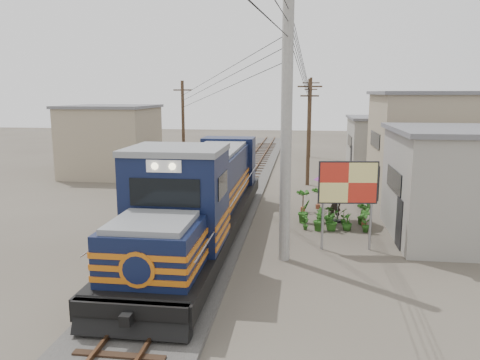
# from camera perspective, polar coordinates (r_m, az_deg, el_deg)

# --- Properties ---
(ground) EXTENTS (120.00, 120.00, 0.00)m
(ground) POSITION_cam_1_polar(r_m,az_deg,el_deg) (18.66, -5.49, -8.58)
(ground) COLOR #473F35
(ground) RESTS_ON ground
(ballast) EXTENTS (3.60, 70.00, 0.16)m
(ballast) POSITION_cam_1_polar(r_m,az_deg,el_deg) (28.11, -0.93, -1.78)
(ballast) COLOR #595651
(ballast) RESTS_ON ground
(track) EXTENTS (1.15, 70.00, 0.12)m
(track) POSITION_cam_1_polar(r_m,az_deg,el_deg) (28.07, -0.93, -1.42)
(track) COLOR #51331E
(track) RESTS_ON ground
(locomotive) EXTENTS (3.15, 17.17, 4.25)m
(locomotive) POSITION_cam_1_polar(r_m,az_deg,el_deg) (19.55, -4.61, -2.08)
(locomotive) COLOR black
(locomotive) RESTS_ON ground
(utility_pole_main) EXTENTS (0.40, 0.40, 10.00)m
(utility_pole_main) POSITION_cam_1_polar(r_m,az_deg,el_deg) (16.70, 5.67, 6.72)
(utility_pole_main) COLOR #9E9B93
(utility_pole_main) RESTS_ON ground
(wooden_pole_mid) EXTENTS (1.60, 0.24, 7.00)m
(wooden_pole_mid) POSITION_cam_1_polar(r_m,az_deg,el_deg) (31.25, 8.37, 6.03)
(wooden_pole_mid) COLOR #4C3826
(wooden_pole_mid) RESTS_ON ground
(wooden_pole_far) EXTENTS (1.60, 0.24, 7.50)m
(wooden_pole_far) POSITION_cam_1_polar(r_m,az_deg,el_deg) (45.22, 8.54, 7.74)
(wooden_pole_far) COLOR #4C3826
(wooden_pole_far) RESTS_ON ground
(wooden_pole_left) EXTENTS (1.60, 0.24, 7.00)m
(wooden_pole_left) POSITION_cam_1_polar(r_m,az_deg,el_deg) (36.38, -6.94, 6.70)
(wooden_pole_left) COLOR #4C3826
(wooden_pole_left) RESTS_ON ground
(power_lines) EXTENTS (9.65, 19.00, 3.30)m
(power_lines) POSITION_cam_1_polar(r_m,az_deg,el_deg) (26.03, -1.80, 13.80)
(power_lines) COLOR black
(power_lines) RESTS_ON ground
(shophouse_mid) EXTENTS (8.40, 7.35, 6.20)m
(shophouse_mid) POSITION_cam_1_polar(r_m,az_deg,el_deg) (30.51, 23.63, 4.07)
(shophouse_mid) COLOR gray
(shophouse_mid) RESTS_ON ground
(shophouse_back) EXTENTS (6.30, 6.30, 4.20)m
(shophouse_back) POSITION_cam_1_polar(r_m,az_deg,el_deg) (39.97, 17.55, 4.38)
(shophouse_back) COLOR gray
(shophouse_back) RESTS_ON ground
(shophouse_left) EXTENTS (6.30, 6.30, 5.20)m
(shophouse_left) POSITION_cam_1_polar(r_m,az_deg,el_deg) (36.18, -15.42, 4.68)
(shophouse_left) COLOR gray
(shophouse_left) RESTS_ON ground
(billboard) EXTENTS (2.29, 0.37, 3.54)m
(billboard) POSITION_cam_1_polar(r_m,az_deg,el_deg) (18.52, 13.04, -0.58)
(billboard) COLOR #99999E
(billboard) RESTS_ON ground
(market_umbrella) EXTENTS (2.62, 2.62, 2.66)m
(market_umbrella) POSITION_cam_1_polar(r_m,az_deg,el_deg) (22.53, 11.97, 0.72)
(market_umbrella) COLOR black
(market_umbrella) RESTS_ON ground
(vendor) EXTENTS (0.60, 0.42, 1.58)m
(vendor) POSITION_cam_1_polar(r_m,az_deg,el_deg) (23.01, 11.48, -2.99)
(vendor) COLOR black
(vendor) RESTS_ON ground
(plant_nursery) EXTENTS (3.43, 2.01, 1.13)m
(plant_nursery) POSITION_cam_1_polar(r_m,az_deg,el_deg) (21.97, 10.94, -4.51)
(plant_nursery) COLOR #28611B
(plant_nursery) RESTS_ON ground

